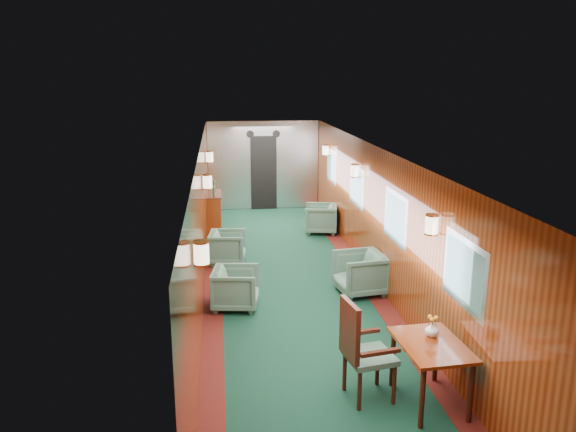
% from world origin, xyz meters
% --- Properties ---
extents(room, '(12.00, 12.10, 2.40)m').
position_xyz_m(room, '(0.00, 0.00, 1.63)').
color(room, '#0E3322').
rests_on(room, ground).
extents(bulkhead, '(2.98, 0.17, 2.39)m').
position_xyz_m(bulkhead, '(0.00, 5.91, 1.18)').
color(bulkhead, silver).
rests_on(bulkhead, ground).
extents(windows_right, '(0.02, 8.60, 0.80)m').
position_xyz_m(windows_right, '(1.49, 0.25, 1.45)').
color(windows_right, '#B4B6BC').
rests_on(windows_right, ground).
extents(wall_sconces, '(2.97, 7.97, 0.25)m').
position_xyz_m(wall_sconces, '(0.00, 0.57, 1.79)').
color(wall_sconces, beige).
rests_on(wall_sconces, ground).
extents(dining_table, '(0.75, 1.02, 0.73)m').
position_xyz_m(dining_table, '(1.07, -3.73, 0.62)').
color(dining_table, maroon).
rests_on(dining_table, ground).
extents(side_chair, '(0.61, 0.64, 1.20)m').
position_xyz_m(side_chair, '(0.32, -3.55, 0.65)').
color(side_chair, '#1A3E33').
rests_on(side_chair, ground).
extents(credenza, '(0.34, 1.07, 1.24)m').
position_xyz_m(credenza, '(-1.34, 3.53, 0.49)').
color(credenza, maroon).
rests_on(credenza, ground).
extents(flower_vase, '(0.19, 0.19, 0.16)m').
position_xyz_m(flower_vase, '(1.14, -3.56, 0.82)').
color(flower_vase, silver).
rests_on(flower_vase, dining_table).
extents(armchair_left_near, '(0.81, 0.79, 0.65)m').
position_xyz_m(armchair_left_near, '(-0.99, -0.79, 0.33)').
color(armchair_left_near, '#1A3E33').
rests_on(armchair_left_near, ground).
extents(armchair_left_far, '(0.77, 0.75, 0.63)m').
position_xyz_m(armchair_left_far, '(-1.07, 1.42, 0.32)').
color(armchair_left_far, '#1A3E33').
rests_on(armchair_left_far, ground).
extents(armchair_right_near, '(0.87, 0.85, 0.71)m').
position_xyz_m(armchair_right_near, '(1.10, -0.45, 0.36)').
color(armchair_right_near, '#1A3E33').
rests_on(armchair_right_near, ground).
extents(armchair_right_far, '(0.86, 0.84, 0.67)m').
position_xyz_m(armchair_right_far, '(1.12, 3.32, 0.33)').
color(armchair_right_far, '#1A3E33').
rests_on(armchair_right_far, ground).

